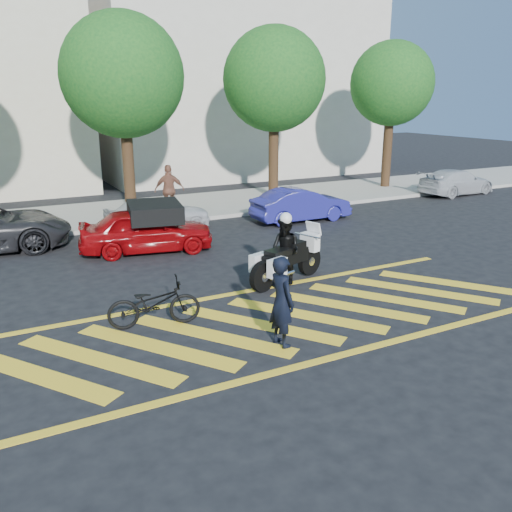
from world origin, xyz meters
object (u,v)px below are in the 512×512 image
parked_mid_right (157,214)px  parked_right (301,205)px  police_motorcycle (286,260)px  officer_bike (282,301)px  bicycle (154,303)px  red_convertible (146,230)px  officer_moto (285,251)px  parked_far_right (456,182)px

parked_mid_right → parked_right: bearing=-99.9°
police_motorcycle → parked_right: size_ratio=0.65×
officer_bike → police_motorcycle: size_ratio=0.71×
bicycle → red_convertible: red_convertible is taller
officer_bike → parked_mid_right: size_ratio=0.48×
red_convertible → bicycle: bearing=175.7°
bicycle → police_motorcycle: size_ratio=0.76×
officer_bike → officer_moto: 3.54m
parked_far_right → police_motorcycle: bearing=113.3°
bicycle → parked_far_right: size_ratio=0.46×
officer_bike → officer_moto: officer_bike is taller
officer_moto → parked_mid_right: 6.89m
officer_bike → red_convertible: size_ratio=0.44×
parked_mid_right → parked_right: (5.26, -1.00, 0.00)m
bicycle → officer_moto: (3.72, 1.04, 0.35)m
red_convertible → parked_mid_right: red_convertible is taller
police_motorcycle → red_convertible: size_ratio=0.63×
officer_bike → officer_moto: size_ratio=1.04×
officer_bike → red_convertible: officer_bike is taller
parked_far_right → parked_right: bearing=93.9°
bicycle → parked_right: parked_right is taller
police_motorcycle → officer_bike: bearing=-140.4°
parked_right → parked_far_right: (9.61, 1.40, -0.03)m
red_convertible → parked_mid_right: size_ratio=1.09×
officer_bike → police_motorcycle: (1.89, 2.99, -0.27)m
officer_moto → parked_far_right: size_ratio=0.41×
officer_moto → parked_far_right: (13.75, 7.20, -0.24)m
officer_moto → officer_bike: bearing=-50.1°
officer_bike → bicycle: officer_bike is taller
officer_bike → parked_far_right: size_ratio=0.43×
parked_right → officer_moto: bearing=145.3°
bicycle → red_convertible: size_ratio=0.47×
officer_bike → parked_far_right: bearing=-62.4°
red_convertible → parked_far_right: (15.97, 2.79, -0.08)m
officer_moto → parked_far_right: 15.52m
police_motorcycle → parked_far_right: size_ratio=0.60×
parked_far_right → officer_bike: bearing=118.7°
police_motorcycle → red_convertible: red_convertible is taller
red_convertible → parked_right: 6.51m
officer_bike → parked_far_right: officer_bike is taller
bicycle → officer_bike: bearing=-125.4°
parked_mid_right → parked_far_right: size_ratio=0.89×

